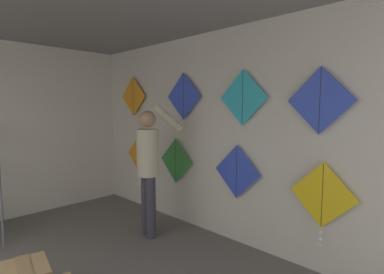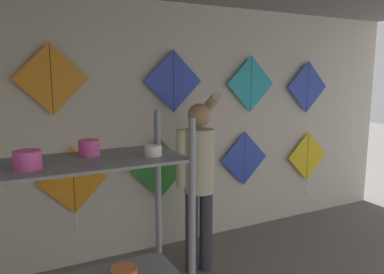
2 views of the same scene
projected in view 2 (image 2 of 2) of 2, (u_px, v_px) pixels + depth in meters
The scene contains 10 objects.
back_panel at pixel (205, 126), 4.53m from camera, with size 5.92×0.06×2.80m, color beige.
shopkeeper at pixel (198, 173), 3.74m from camera, with size 0.46×0.60×1.85m.
kite_0 at pixel (74, 183), 3.82m from camera, with size 0.70×0.04×0.90m.
kite_1 at pixel (160, 169), 4.24m from camera, with size 0.70×0.01×0.70m.
kite_2 at pixel (244, 158), 4.77m from camera, with size 0.70×0.01×0.70m.
kite_3 at pixel (307, 158), 5.28m from camera, with size 0.70×0.04×0.90m.
kite_4 at pixel (51, 79), 3.57m from camera, with size 0.70×0.01×0.70m.
kite_5 at pixel (173, 81), 4.16m from camera, with size 0.70×0.01×0.70m.
kite_6 at pixel (251, 84), 4.65m from camera, with size 0.70×0.01×0.70m.
kite_7 at pixel (307, 87), 5.09m from camera, with size 0.70×0.01×0.70m.
Camera 2 is at (-2.20, 0.27, 2.01)m, focal length 35.00 mm.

